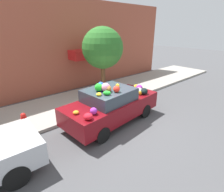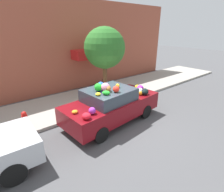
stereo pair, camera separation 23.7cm
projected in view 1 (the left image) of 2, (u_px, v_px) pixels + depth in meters
ground_plane at (113, 122)px, 7.32m from camera, size 60.00×60.00×0.00m
sidewalk_curb at (79, 101)px, 9.18m from camera, size 24.00×3.20×0.13m
building_facade at (57, 48)px, 9.86m from camera, size 18.00×1.20×5.26m
street_tree at (103, 48)px, 9.01m from camera, size 2.13×2.13×3.63m
fire_hydrant at (24, 122)px, 6.35m from camera, size 0.20×0.20×0.70m
art_car at (112, 104)px, 7.07m from camera, size 4.21×2.02×1.78m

